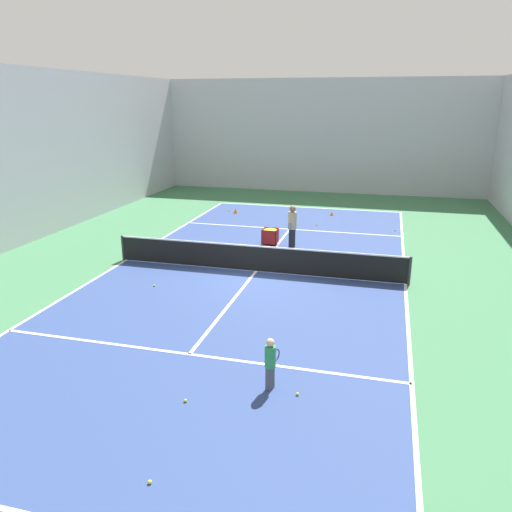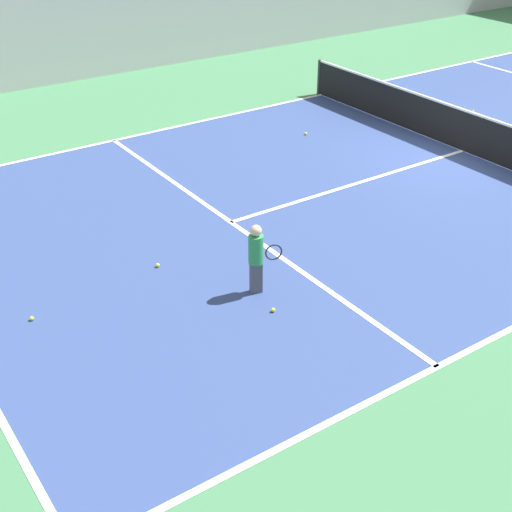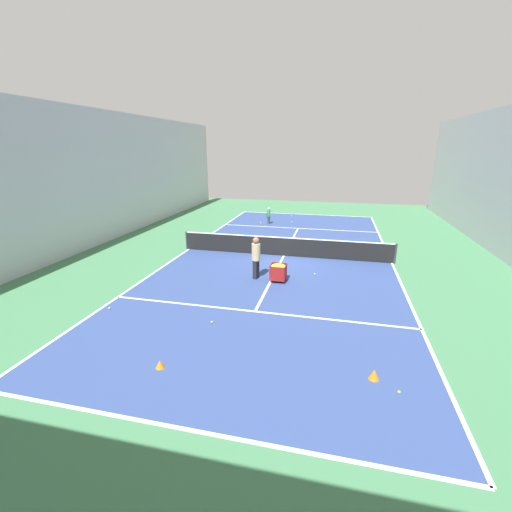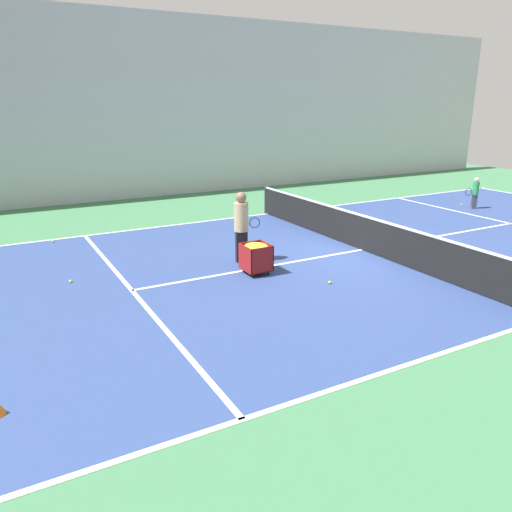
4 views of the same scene
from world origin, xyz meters
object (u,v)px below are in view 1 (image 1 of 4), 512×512
(tennis_net, at_px, (256,258))
(training_cone_1, at_px, (236,211))
(ball_cart, at_px, (270,233))
(player_near_baseline, at_px, (270,360))
(coach_at_net, at_px, (292,224))
(training_cone_0, at_px, (332,214))

(tennis_net, xyz_separation_m, training_cone_1, (-3.62, 9.29, -0.38))
(tennis_net, bearing_deg, ball_cart, 94.78)
(tennis_net, distance_m, ball_cart, 3.54)
(player_near_baseline, distance_m, coach_at_net, 10.98)
(ball_cart, xyz_separation_m, training_cone_0, (1.93, 6.53, -0.43))
(coach_at_net, xyz_separation_m, ball_cart, (-0.98, 0.12, -0.51))
(coach_at_net, relative_size, training_cone_1, 7.08)
(tennis_net, distance_m, training_cone_0, 10.20)
(tennis_net, relative_size, ball_cart, 14.61)
(ball_cart, relative_size, training_cone_0, 3.22)
(coach_at_net, height_order, ball_cart, coach_at_net)
(tennis_net, distance_m, player_near_baseline, 7.79)
(training_cone_0, bearing_deg, player_near_baseline, -87.89)
(ball_cart, bearing_deg, training_cone_0, 73.53)
(training_cone_0, bearing_deg, tennis_net, -99.23)
(training_cone_1, bearing_deg, ball_cart, -60.03)
(ball_cart, bearing_deg, player_near_baseline, -76.80)
(tennis_net, relative_size, training_cone_1, 42.38)
(player_near_baseline, bearing_deg, ball_cart, 34.00)
(coach_at_net, bearing_deg, training_cone_1, -129.75)
(tennis_net, relative_size, training_cone_0, 47.02)
(training_cone_0, bearing_deg, ball_cart, -106.47)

